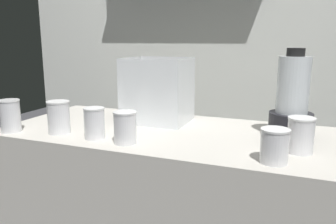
{
  "coord_description": "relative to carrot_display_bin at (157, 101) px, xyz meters",
  "views": [
    {
      "loc": [
        0.51,
        -1.29,
        1.28
      ],
      "look_at": [
        0.0,
        0.0,
        0.98
      ],
      "focal_mm": 36.63,
      "sensor_mm": 36.0,
      "label": 1
    }
  ],
  "objects": [
    {
      "name": "back_wall_unit",
      "position": [
        0.1,
        0.63,
        0.27
      ],
      "size": [
        2.6,
        0.24,
        2.5
      ],
      "color": "silver",
      "rests_on": "ground_plane"
    },
    {
      "name": "carrot_display_bin",
      "position": [
        0.0,
        0.0,
        0.0
      ],
      "size": [
        0.28,
        0.23,
        0.29
      ],
      "color": "white",
      "rests_on": "counter"
    },
    {
      "name": "blender_pitcher",
      "position": [
        0.59,
        -0.06,
        0.04
      ],
      "size": [
        0.16,
        0.16,
        0.34
      ],
      "color": "black",
      "rests_on": "counter"
    },
    {
      "name": "juice_cup_orange_far_left",
      "position": [
        -0.49,
        -0.39,
        -0.04
      ],
      "size": [
        0.08,
        0.08,
        0.13
      ],
      "color": "white",
      "rests_on": "counter"
    },
    {
      "name": "juice_cup_mango_left",
      "position": [
        -0.29,
        -0.34,
        -0.03
      ],
      "size": [
        0.09,
        0.09,
        0.13
      ],
      "color": "white",
      "rests_on": "counter"
    },
    {
      "name": "juice_cup_orange_middle",
      "position": [
        -0.11,
        -0.35,
        -0.04
      ],
      "size": [
        0.08,
        0.08,
        0.12
      ],
      "color": "white",
      "rests_on": "counter"
    },
    {
      "name": "juice_cup_pomegranate_right",
      "position": [
        0.03,
        -0.36,
        -0.04
      ],
      "size": [
        0.09,
        0.09,
        0.12
      ],
      "color": "white",
      "rests_on": "counter"
    },
    {
      "name": "juice_cup_mango_far_right",
      "position": [
        0.55,
        -0.37,
        -0.05
      ],
      "size": [
        0.09,
        0.09,
        0.11
      ],
      "color": "white",
      "rests_on": "counter"
    },
    {
      "name": "juice_cup_beet_rightmost",
      "position": [
        0.63,
        -0.24,
        -0.04
      ],
      "size": [
        0.09,
        0.09,
        0.12
      ],
      "color": "white",
      "rests_on": "counter"
    }
  ]
}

